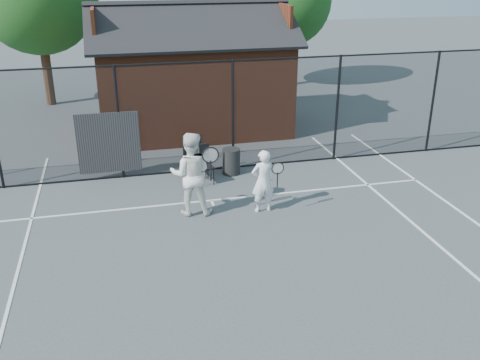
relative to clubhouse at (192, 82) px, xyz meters
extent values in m
plane|color=#45494F|center=(-0.50, -9.00, -1.61)|extent=(80.00, 80.00, 0.00)
cube|color=white|center=(-0.50, -6.00, -1.60)|extent=(11.00, 0.06, 0.01)
cube|color=white|center=(-0.50, -6.15, -1.60)|extent=(0.06, 0.30, 0.01)
cylinder|color=black|center=(-2.50, -4.00, -0.11)|extent=(0.07, 0.07, 3.00)
cylinder|color=black|center=(0.50, -4.00, -0.11)|extent=(0.07, 0.07, 3.00)
cylinder|color=black|center=(3.50, -4.00, -0.11)|extent=(0.07, 0.07, 3.00)
cylinder|color=black|center=(6.50, -4.00, -0.11)|extent=(0.07, 0.07, 3.00)
cylinder|color=black|center=(-0.50, -4.00, 1.36)|extent=(22.00, 0.04, 0.04)
cylinder|color=black|center=(-0.50, -4.00, -1.58)|extent=(22.00, 0.04, 0.04)
cube|color=black|center=(-0.50, -4.00, -0.11)|extent=(22.00, 3.00, 0.01)
cube|color=black|center=(-2.80, -4.02, -0.61)|extent=(1.60, 0.04, 1.60)
cube|color=maroon|center=(0.00, 0.00, -0.11)|extent=(6.00, 4.00, 3.00)
cube|color=black|center=(0.00, -1.00, 1.92)|extent=(6.50, 2.36, 1.32)
cube|color=black|center=(0.00, 1.00, 1.92)|extent=(6.50, 2.36, 1.32)
cube|color=maroon|center=(-2.95, 0.00, 1.92)|extent=(0.10, 2.80, 1.06)
cube|color=maroon|center=(2.95, 0.00, 1.92)|extent=(0.10, 2.80, 1.06)
cylinder|color=#302113|center=(-5.00, 4.50, -0.35)|extent=(0.36, 0.36, 2.52)
cylinder|color=#302113|center=(5.00, 5.50, -0.49)|extent=(0.36, 0.36, 2.23)
sphere|color=#154B19|center=(5.00, 5.50, 2.11)|extent=(3.97, 3.97, 3.97)
imported|color=white|center=(0.55, -6.82, -0.87)|extent=(0.56, 0.39, 1.48)
torus|color=black|center=(0.80, -7.12, -0.46)|extent=(0.29, 0.02, 0.29)
cylinder|color=black|center=(0.80, -7.12, -0.74)|extent=(0.03, 0.03, 0.36)
imported|color=white|center=(-1.05, -6.55, -0.64)|extent=(1.06, 0.90, 1.92)
torus|color=black|center=(-0.67, -6.94, -0.09)|extent=(0.38, 0.03, 0.38)
cylinder|color=black|center=(-0.67, -6.94, -0.45)|extent=(0.04, 0.04, 0.46)
cube|color=black|center=(-0.62, -4.40, -1.07)|extent=(0.60, 0.61, 1.07)
cube|color=black|center=(-0.49, -4.90, -1.11)|extent=(0.57, 0.58, 0.99)
cylinder|color=black|center=(0.35, -4.40, -1.26)|extent=(0.54, 0.54, 0.70)
camera|label=1|loc=(-2.57, -17.54, 3.83)|focal=40.00mm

